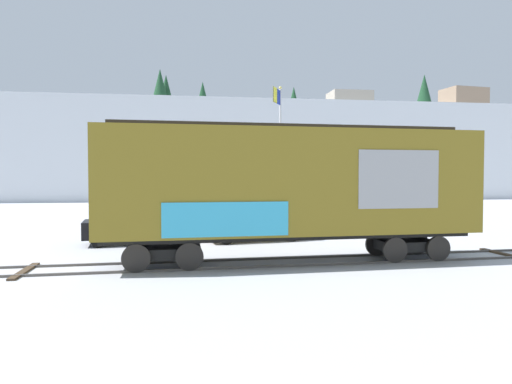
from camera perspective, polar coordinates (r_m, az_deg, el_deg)
ground_plane at (r=16.54m, az=9.42°, el=-8.78°), size 260.00×260.00×0.00m
track at (r=15.86m, az=-0.91°, el=-9.08°), size 60.01×4.30×0.08m
freight_car at (r=15.89m, az=4.57°, el=1.03°), size 13.39×3.36×4.95m
flagpole at (r=26.25m, az=2.95°, el=7.10°), size 0.77×1.41×8.41m
hillside at (r=72.31m, az=-3.96°, el=4.71°), size 117.09×33.74×17.42m
parked_car_black at (r=21.28m, az=-15.75°, el=-4.09°), size 4.49×2.50×1.67m
parked_car_tan at (r=21.43m, az=-0.29°, el=-3.89°), size 5.01×2.56×1.81m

